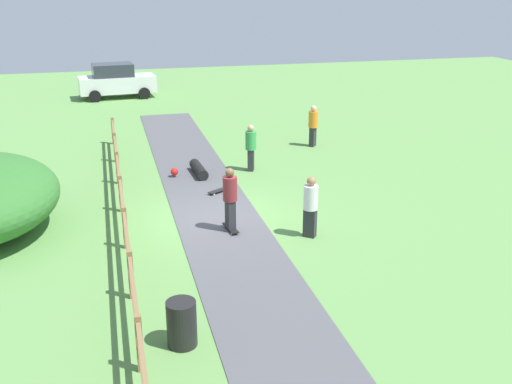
% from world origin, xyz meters
% --- Properties ---
extents(ground_plane, '(60.00, 60.00, 0.00)m').
position_xyz_m(ground_plane, '(0.00, 0.00, 0.00)').
color(ground_plane, '#60934C').
extents(asphalt_path, '(2.40, 28.00, 0.02)m').
position_xyz_m(asphalt_path, '(0.00, 0.00, 0.01)').
color(asphalt_path, '#515156').
rests_on(asphalt_path, ground_plane).
extents(wooden_fence, '(0.12, 18.12, 1.10)m').
position_xyz_m(wooden_fence, '(-2.60, 0.00, 0.67)').
color(wooden_fence, olive).
rests_on(wooden_fence, ground_plane).
extents(trash_bin, '(0.56, 0.56, 0.90)m').
position_xyz_m(trash_bin, '(-1.80, -5.84, 0.45)').
color(trash_bin, black).
rests_on(trash_bin, ground_plane).
extents(skater_riding, '(0.43, 0.82, 1.75)m').
position_xyz_m(skater_riding, '(0.17, -0.91, 1.00)').
color(skater_riding, black).
rests_on(skater_riding, asphalt_path).
extents(skater_fallen, '(1.20, 1.48, 0.36)m').
position_xyz_m(skater_fallen, '(0.05, 4.07, 0.20)').
color(skater_fallen, black).
rests_on(skater_fallen, asphalt_path).
extents(skateboard_loose, '(0.79, 0.59, 0.08)m').
position_xyz_m(skateboard_loose, '(0.45, 2.11, 0.09)').
color(skateboard_loose, black).
rests_on(skateboard_loose, asphalt_path).
extents(bystander_orange, '(0.54, 0.54, 1.67)m').
position_xyz_m(bystander_orange, '(5.19, 6.63, 0.92)').
color(bystander_orange, '#2D2D33').
rests_on(bystander_orange, ground_plane).
extents(bystander_green, '(0.49, 0.49, 1.65)m').
position_xyz_m(bystander_green, '(1.99, 4.13, 0.91)').
color(bystander_green, '#2D2D33').
rests_on(bystander_green, ground_plane).
extents(bystander_white, '(0.54, 0.54, 1.65)m').
position_xyz_m(bystander_white, '(2.12, -1.78, 0.91)').
color(bystander_white, '#2D2D33').
rests_on(bystander_white, ground_plane).
extents(parked_car_white, '(4.33, 2.28, 1.92)m').
position_xyz_m(parked_car_white, '(-2.11, 19.15, 0.96)').
color(parked_car_white, silver).
rests_on(parked_car_white, ground_plane).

